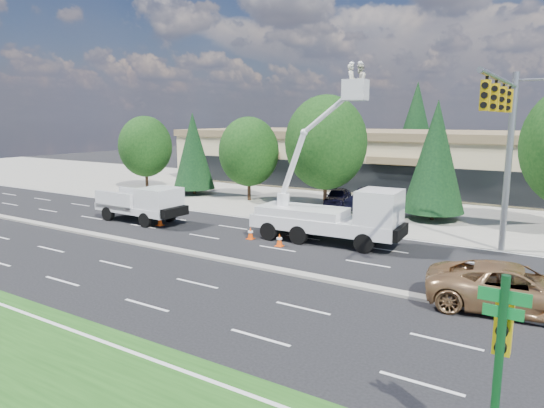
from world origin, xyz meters
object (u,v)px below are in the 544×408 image
Objects in this scene: signal_mast at (506,134)px; bucket_truck at (335,208)px; street_sign_pole at (500,353)px; minivan at (514,289)px; utility_pickup at (144,207)px.

signal_mast is 1.06× the size of bucket_truck.
street_sign_pole is 9.16m from minivan.
signal_mast is at bearing 3.90° from minivan.
utility_pickup is 13.12m from bucket_truck.
minivan is at bearing 93.56° from street_sign_pole.
street_sign_pole is at bearing -26.92° from utility_pickup.
bucket_truck reaches higher than street_sign_pole.
bucket_truck reaches higher than utility_pickup.
utility_pickup is at bearing -172.23° from signal_mast.
bucket_truck is at bearing 124.89° from street_sign_pole.
utility_pickup is 1.06× the size of minivan.
minivan is (1.41, -6.44, -5.23)m from signal_mast.
street_sign_pole is 0.42× the size of bucket_truck.
bucket_truck reaches higher than signal_mast.
street_sign_pole is 26.19m from utility_pickup.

